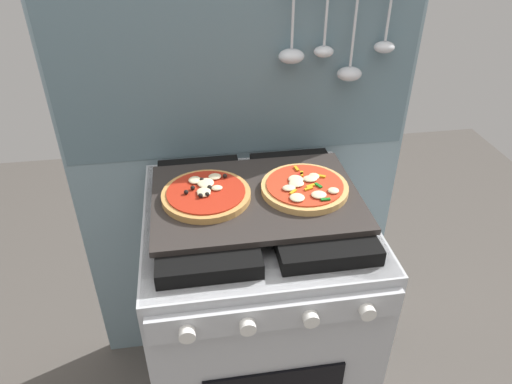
% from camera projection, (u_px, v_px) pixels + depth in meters
% --- Properties ---
extents(kitchen_backsplash, '(1.10, 0.09, 1.55)m').
position_uv_depth(kitchen_backsplash, '(242.00, 172.00, 1.59)').
color(kitchen_backsplash, '#7A939E').
rests_on(kitchen_backsplash, ground_plane).
extents(stove, '(0.60, 0.64, 0.90)m').
position_uv_depth(stove, '(256.00, 318.00, 1.50)').
color(stove, '#B7BABF').
rests_on(stove, ground_plane).
extents(baking_tray, '(0.54, 0.38, 0.02)m').
position_uv_depth(baking_tray, '(256.00, 198.00, 1.24)').
color(baking_tray, '#2D2826').
rests_on(baking_tray, stove).
extents(pizza_left, '(0.23, 0.23, 0.03)m').
position_uv_depth(pizza_left, '(206.00, 194.00, 1.22)').
color(pizza_left, '#C18947').
rests_on(pizza_left, baking_tray).
extents(pizza_right, '(0.23, 0.23, 0.03)m').
position_uv_depth(pizza_right, '(305.00, 188.00, 1.25)').
color(pizza_right, tan).
rests_on(pizza_right, baking_tray).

